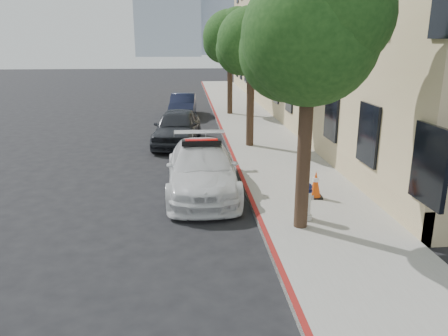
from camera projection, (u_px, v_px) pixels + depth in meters
name	position (u px, v px, depth m)	size (l,w,h in m)	color
ground	(173.00, 204.00, 11.56)	(120.00, 120.00, 0.00)	black
sidewalk	(252.00, 128.00, 21.40)	(3.20, 50.00, 0.15)	gray
curb_strip	(221.00, 128.00, 21.27)	(0.12, 50.00, 0.15)	maroon
building	(336.00, 26.00, 25.27)	(8.00, 36.00, 10.00)	tan
tree_near	(312.00, 35.00, 8.68)	(2.92, 2.82, 5.62)	black
tree_mid	(252.00, 41.00, 16.36)	(2.77, 2.64, 5.43)	black
tree_far	(231.00, 37.00, 23.95)	(3.10, 3.00, 5.81)	black
police_car	(202.00, 168.00, 12.33)	(1.95, 4.79, 1.54)	white
parked_car_mid	(177.00, 127.00, 18.07)	(1.73, 4.30, 1.47)	#202328
parked_car_far	(183.00, 105.00, 24.83)	(1.36, 3.90, 1.28)	black
fire_hydrant	(306.00, 201.00, 10.14)	(0.38, 0.34, 0.88)	silver
traffic_cone	(316.00, 184.00, 11.54)	(0.42, 0.42, 0.74)	black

